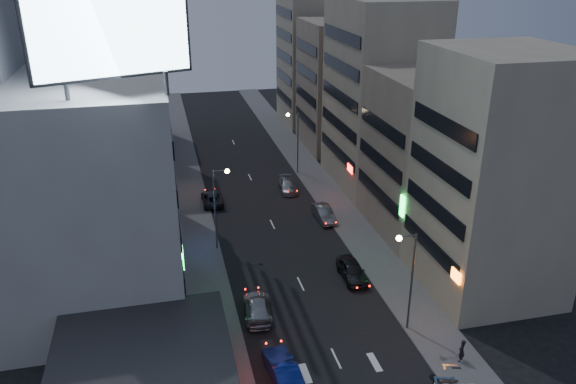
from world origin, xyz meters
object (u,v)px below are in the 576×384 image
object	(u,v)px
parked_car_left	(212,198)
scooter_silver_b	(460,358)
parked_car_right_far	(288,185)
road_car_blue	(282,369)
parked_car_right_near	(352,270)
scooter_black_b	(454,369)
scooter_silver_a	(476,377)
road_car_silver	(257,307)
person	(462,351)
parked_car_right_mid	(324,213)
scooter_blue	(456,370)

from	to	relation	value
parked_car_left	scooter_silver_b	xyz separation A→B (m)	(13.67, -31.52, -0.02)
parked_car_right_far	road_car_blue	size ratio (longest dim) A/B	0.97
parked_car_right_near	road_car_blue	world-z (taller)	parked_car_right_near
parked_car_right_far	scooter_black_b	distance (m)	34.52
road_car_blue	scooter_black_b	world-z (taller)	road_car_blue
scooter_silver_a	scooter_black_b	bearing A→B (deg)	64.24
scooter_silver_a	scooter_silver_b	bearing A→B (deg)	16.25
parked_car_right_near	road_car_blue	distance (m)	13.99
road_car_silver	scooter_silver_a	bearing A→B (deg)	145.06
person	scooter_silver_b	distance (m)	0.54
scooter_black_b	scooter_silver_a	bearing A→B (deg)	-140.46
parked_car_right_mid	scooter_black_b	bearing A→B (deg)	-88.42
person	scooter_silver_a	bearing A→B (deg)	48.66
scooter_silver_b	road_car_silver	bearing A→B (deg)	69.68
person	parked_car_right_mid	bearing A→B (deg)	-120.55
scooter_black_b	parked_car_right_far	bearing A→B (deg)	-5.27
scooter_silver_a	scooter_blue	bearing A→B (deg)	66.83
parked_car_right_near	parked_car_right_far	distance (m)	20.80
parked_car_right_mid	scooter_silver_a	world-z (taller)	parked_car_right_mid
scooter_black_b	parked_car_right_near	bearing A→B (deg)	-0.64
road_car_silver	parked_car_right_mid	bearing A→B (deg)	-116.73
road_car_blue	person	world-z (taller)	person
road_car_silver	person	distance (m)	15.49
road_car_silver	scooter_silver_b	world-z (taller)	road_car_silver
scooter_blue	scooter_silver_a	bearing A→B (deg)	-108.45
parked_car_right_near	parked_car_right_far	bearing A→B (deg)	92.98
road_car_blue	scooter_blue	world-z (taller)	road_car_blue
scooter_silver_a	scooter_black_b	distance (m)	1.43
parked_car_right_far	scooter_blue	size ratio (longest dim) A/B	2.26
parked_car_right_near	parked_car_right_mid	xyz separation A→B (m)	(0.99, 12.00, -0.05)
parked_car_right_near	road_car_blue	size ratio (longest dim) A/B	0.98
parked_car_right_far	scooter_silver_a	xyz separation A→B (m)	(4.42, -35.27, -0.06)
person	parked_car_right_near	bearing A→B (deg)	-110.09
parked_car_right_near	scooter_silver_b	distance (m)	13.03
parked_car_left	scooter_silver_b	distance (m)	34.36
parked_car_left	scooter_silver_b	world-z (taller)	parked_car_left
road_car_silver	scooter_blue	distance (m)	15.43
parked_car_right_far	scooter_blue	bearing A→B (deg)	-78.93
parked_car_right_near	scooter_silver_a	bearing A→B (deg)	-75.77
scooter_blue	scooter_silver_b	bearing A→B (deg)	-21.78
parked_car_right_far	parked_car_left	bearing A→B (deg)	-163.46
parked_car_right_near	parked_car_right_mid	bearing A→B (deg)	85.83
scooter_blue	scooter_silver_b	world-z (taller)	scooter_blue
parked_car_left	scooter_blue	world-z (taller)	scooter_blue
parked_car_right_mid	person	world-z (taller)	person
parked_car_right_near	scooter_blue	size ratio (longest dim) A/B	2.29
parked_car_right_far	scooter_black_b	world-z (taller)	parked_car_right_far
parked_car_left	scooter_black_b	distance (m)	34.91
scooter_silver_a	road_car_blue	bearing A→B (deg)	87.68
scooter_blue	road_car_blue	bearing A→B (deg)	94.72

